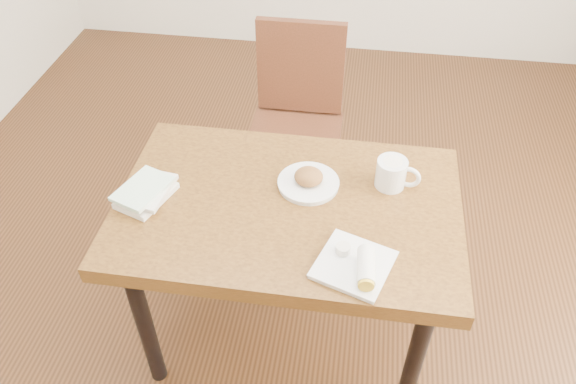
# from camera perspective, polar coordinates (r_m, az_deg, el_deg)

# --- Properties ---
(ground) EXTENTS (4.00, 5.00, 0.01)m
(ground) POSITION_cam_1_polar(r_m,az_deg,el_deg) (2.46, 0.00, -13.95)
(ground) COLOR #472814
(ground) RESTS_ON ground
(table) EXTENTS (1.15, 0.75, 0.75)m
(table) POSITION_cam_1_polar(r_m,az_deg,el_deg) (1.93, 0.00, -3.06)
(table) COLOR brown
(table) RESTS_ON ground
(chair_far) EXTENTS (0.42, 0.42, 0.95)m
(chair_far) POSITION_cam_1_polar(r_m,az_deg,el_deg) (2.63, 0.92, 7.97)
(chair_far) COLOR #4E2416
(chair_far) RESTS_ON ground
(plate_scone) EXTENTS (0.21, 0.21, 0.07)m
(plate_scone) POSITION_cam_1_polar(r_m,az_deg,el_deg) (1.92, 2.09, 1.15)
(plate_scone) COLOR white
(plate_scone) RESTS_ON table
(coffee_mug) EXTENTS (0.15, 0.10, 0.10)m
(coffee_mug) POSITION_cam_1_polar(r_m,az_deg,el_deg) (1.93, 10.58, 1.91)
(coffee_mug) COLOR white
(coffee_mug) RESTS_ON table
(plate_burrito) EXTENTS (0.27, 0.27, 0.07)m
(plate_burrito) POSITION_cam_1_polar(r_m,az_deg,el_deg) (1.67, 7.05, -7.39)
(plate_burrito) COLOR white
(plate_burrito) RESTS_ON table
(book_stack) EXTENTS (0.19, 0.23, 0.05)m
(book_stack) POSITION_cam_1_polar(r_m,az_deg,el_deg) (1.93, -14.20, 0.00)
(book_stack) COLOR white
(book_stack) RESTS_ON table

